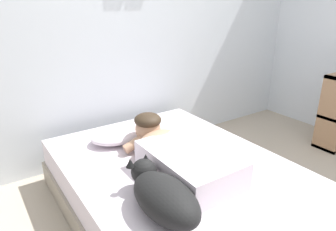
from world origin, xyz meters
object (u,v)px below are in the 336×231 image
object	(u,v)px
pillow	(123,134)
cell_phone	(195,160)
person_lying	(176,153)
coffee_cup	(168,138)
bed	(179,190)
dog	(162,195)

from	to	relation	value
pillow	cell_phone	distance (m)	0.64
person_lying	coffee_cup	bearing A→B (deg)	63.90
bed	pillow	world-z (taller)	pillow
bed	cell_phone	distance (m)	0.24
bed	pillow	xyz separation A→B (m)	(-0.13, 0.58, 0.25)
pillow	person_lying	bearing A→B (deg)	-80.18
person_lying	coffee_cup	world-z (taller)	person_lying
person_lying	coffee_cup	size ratio (longest dim) A/B	7.36
bed	person_lying	xyz separation A→B (m)	(-0.03, -0.00, 0.30)
pillow	cell_phone	bearing A→B (deg)	-65.48
cell_phone	pillow	bearing A→B (deg)	114.52
bed	dog	world-z (taller)	dog
cell_phone	bed	bearing A→B (deg)	179.92
bed	dog	xyz separation A→B (m)	(-0.35, -0.33, 0.30)
bed	coffee_cup	bearing A→B (deg)	68.02
dog	cell_phone	bearing A→B (deg)	33.94
pillow	coffee_cup	bearing A→B (deg)	-42.07
bed	cell_phone	xyz separation A→B (m)	(0.13, -0.00, 0.20)
dog	coffee_cup	world-z (taller)	dog
dog	bed	bearing A→B (deg)	42.95
pillow	coffee_cup	world-z (taller)	pillow
dog	coffee_cup	bearing A→B (deg)	53.76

